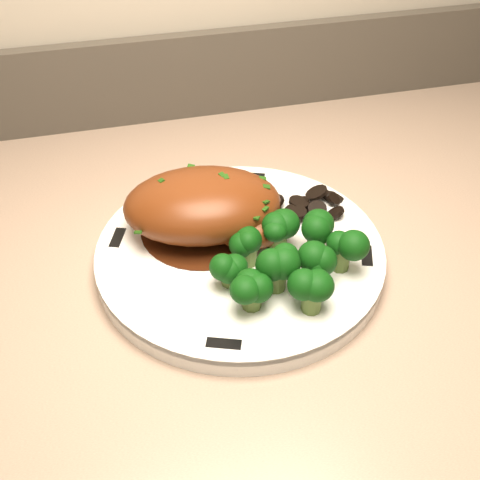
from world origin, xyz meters
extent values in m
cylinder|color=white|center=(0.57, 1.66, 0.86)|extent=(0.37, 0.37, 0.02)
cube|color=black|center=(0.62, 1.78, 0.87)|extent=(0.03, 0.02, 0.00)
cube|color=black|center=(0.45, 1.71, 0.87)|extent=(0.02, 0.03, 0.00)
cube|color=black|center=(0.53, 1.54, 0.87)|extent=(0.03, 0.02, 0.00)
cube|color=black|center=(0.70, 1.61, 0.87)|extent=(0.02, 0.03, 0.00)
cylinder|color=#3D1A0B|center=(0.54, 1.70, 0.87)|extent=(0.14, 0.14, 0.00)
ellipsoid|color=brown|center=(0.54, 1.70, 0.90)|extent=(0.18, 0.13, 0.06)
ellipsoid|color=brown|center=(0.59, 1.67, 0.89)|extent=(0.08, 0.07, 0.04)
cube|color=#1D460E|center=(0.49, 1.71, 0.93)|extent=(0.01, 0.01, 0.00)
cube|color=#1D460E|center=(0.51, 1.71, 0.93)|extent=(0.01, 0.01, 0.00)
cube|color=#1D460E|center=(0.53, 1.71, 0.94)|extent=(0.01, 0.01, 0.00)
cube|color=#1D460E|center=(0.55, 1.70, 0.94)|extent=(0.01, 0.01, 0.00)
cube|color=#1D460E|center=(0.57, 1.70, 0.93)|extent=(0.01, 0.01, 0.00)
cube|color=#1D460E|center=(0.59, 1.70, 0.93)|extent=(0.01, 0.01, 0.00)
cylinder|color=black|center=(0.69, 1.69, 0.87)|extent=(0.02, 0.02, 0.01)
cylinder|color=black|center=(0.68, 1.70, 0.88)|extent=(0.02, 0.02, 0.01)
cylinder|color=black|center=(0.68, 1.70, 0.88)|extent=(0.02, 0.02, 0.01)
cylinder|color=black|center=(0.67, 1.71, 0.87)|extent=(0.02, 0.02, 0.01)
cylinder|color=black|center=(0.66, 1.71, 0.88)|extent=(0.02, 0.02, 0.01)
cylinder|color=black|center=(0.65, 1.71, 0.88)|extent=(0.02, 0.02, 0.02)
cylinder|color=black|center=(0.64, 1.71, 0.87)|extent=(0.02, 0.02, 0.01)
cylinder|color=black|center=(0.63, 1.71, 0.88)|extent=(0.03, 0.03, 0.00)
cylinder|color=black|center=(0.62, 1.70, 0.88)|extent=(0.03, 0.03, 0.01)
cylinder|color=black|center=(0.62, 1.70, 0.87)|extent=(0.02, 0.03, 0.02)
cylinder|color=black|center=(0.62, 1.69, 0.88)|extent=(0.02, 0.02, 0.01)
cylinder|color=black|center=(0.62, 1.68, 0.88)|extent=(0.03, 0.03, 0.01)
cylinder|color=black|center=(0.62, 1.68, 0.87)|extent=(0.03, 0.03, 0.01)
cylinder|color=black|center=(0.63, 1.67, 0.88)|extent=(0.03, 0.03, 0.01)
cylinder|color=black|center=(0.64, 1.67, 0.88)|extent=(0.03, 0.03, 0.02)
cylinder|color=black|center=(0.65, 1.67, 0.87)|extent=(0.02, 0.03, 0.02)
cylinder|color=black|center=(0.66, 1.67, 0.88)|extent=(0.03, 0.03, 0.01)
cylinder|color=black|center=(0.67, 1.67, 0.88)|extent=(0.04, 0.04, 0.01)
cylinder|color=black|center=(0.68, 1.68, 0.87)|extent=(0.04, 0.04, 0.02)
cylinder|color=black|center=(0.68, 1.68, 0.88)|extent=(0.03, 0.03, 0.01)
cylinder|color=#58712F|center=(0.57, 1.63, 0.88)|extent=(0.02, 0.02, 0.03)
sphere|color=black|center=(0.57, 1.63, 0.90)|extent=(0.03, 0.03, 0.03)
cylinder|color=#58712F|center=(0.61, 1.64, 0.88)|extent=(0.02, 0.02, 0.03)
sphere|color=black|center=(0.61, 1.64, 0.90)|extent=(0.03, 0.03, 0.03)
cylinder|color=#58712F|center=(0.64, 1.63, 0.88)|extent=(0.02, 0.02, 0.03)
sphere|color=black|center=(0.64, 1.63, 0.90)|extent=(0.03, 0.03, 0.03)
cylinder|color=#58712F|center=(0.59, 1.59, 0.88)|extent=(0.02, 0.02, 0.03)
sphere|color=black|center=(0.59, 1.59, 0.90)|extent=(0.03, 0.03, 0.03)
cylinder|color=#58712F|center=(0.63, 1.59, 0.88)|extent=(0.02, 0.02, 0.03)
sphere|color=black|center=(0.63, 1.59, 0.90)|extent=(0.03, 0.03, 0.03)
cylinder|color=#58712F|center=(0.66, 1.60, 0.88)|extent=(0.02, 0.02, 0.03)
sphere|color=black|center=(0.66, 1.60, 0.90)|extent=(0.03, 0.03, 0.03)
cylinder|color=#58712F|center=(0.56, 1.58, 0.88)|extent=(0.02, 0.02, 0.03)
sphere|color=black|center=(0.56, 1.58, 0.90)|extent=(0.03, 0.03, 0.03)
cylinder|color=#58712F|center=(0.62, 1.56, 0.88)|extent=(0.02, 0.02, 0.03)
sphere|color=black|center=(0.62, 1.56, 0.90)|extent=(0.03, 0.03, 0.03)
cylinder|color=#58712F|center=(0.55, 1.61, 0.88)|extent=(0.02, 0.02, 0.03)
sphere|color=black|center=(0.55, 1.61, 0.90)|extent=(0.03, 0.03, 0.03)
camera|label=1|loc=(0.46, 1.20, 1.28)|focal=45.00mm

